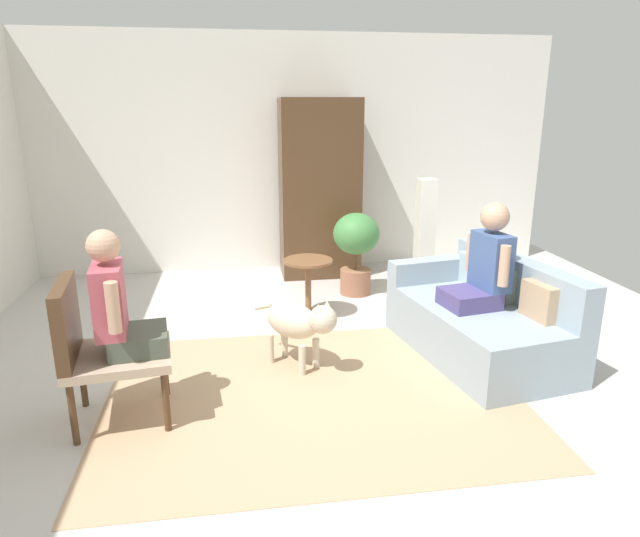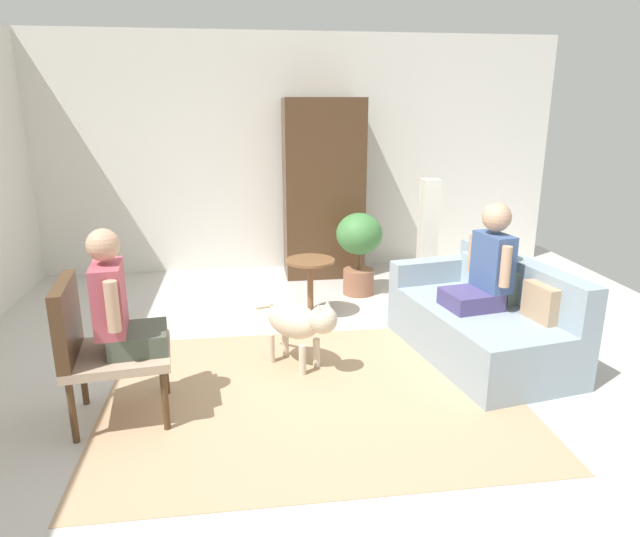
% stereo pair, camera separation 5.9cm
% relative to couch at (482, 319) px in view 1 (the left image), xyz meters
% --- Properties ---
extents(ground_plane, '(7.47, 7.47, 0.00)m').
position_rel_couch_xyz_m(ground_plane, '(-1.34, -0.27, -0.30)').
color(ground_plane, beige).
extents(back_wall, '(6.66, 0.12, 2.84)m').
position_rel_couch_xyz_m(back_wall, '(-1.34, 2.90, 1.12)').
color(back_wall, silver).
rests_on(back_wall, ground).
extents(area_rug, '(2.93, 2.28, 0.01)m').
position_rel_couch_xyz_m(area_rug, '(-1.50, -0.51, -0.29)').
color(area_rug, tan).
rests_on(area_rug, ground).
extents(couch, '(1.18, 1.74, 0.80)m').
position_rel_couch_xyz_m(couch, '(0.00, 0.00, 0.00)').
color(couch, '#8EA0AD').
rests_on(couch, ground).
extents(armchair, '(0.71, 0.65, 0.97)m').
position_rel_couch_xyz_m(armchair, '(-2.91, -0.63, 0.26)').
color(armchair, '#4C331E').
rests_on(armchair, ground).
extents(person_on_couch, '(0.53, 0.52, 0.84)m').
position_rel_couch_xyz_m(person_on_couch, '(-0.04, -0.04, 0.48)').
color(person_on_couch, '#4A4076').
extents(person_on_armchair, '(0.47, 0.53, 0.81)m').
position_rel_couch_xyz_m(person_on_armchair, '(-2.75, -0.61, 0.50)').
color(person_on_armchair, '#474F41').
extents(round_end_table, '(0.47, 0.47, 0.59)m').
position_rel_couch_xyz_m(round_end_table, '(-1.32, 1.03, 0.07)').
color(round_end_table, brown).
rests_on(round_end_table, ground).
extents(dog, '(0.60, 0.65, 0.61)m').
position_rel_couch_xyz_m(dog, '(-1.54, -0.05, 0.09)').
color(dog, beige).
rests_on(dog, ground).
extents(potted_plant, '(0.50, 0.50, 0.90)m').
position_rel_couch_xyz_m(potted_plant, '(-0.71, 1.66, 0.26)').
color(potted_plant, '#996047').
rests_on(potted_plant, ground).
extents(column_lamp, '(0.20, 0.20, 1.28)m').
position_rel_couch_xyz_m(column_lamp, '(-0.01, 1.49, 0.34)').
color(column_lamp, '#4C4742').
rests_on(column_lamp, ground).
extents(armoire_cabinet, '(0.93, 0.56, 2.09)m').
position_rel_couch_xyz_m(armoire_cabinet, '(-0.99, 2.49, 0.75)').
color(armoire_cabinet, '#4C331E').
rests_on(armoire_cabinet, ground).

